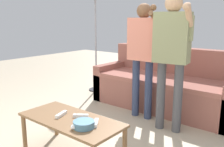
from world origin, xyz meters
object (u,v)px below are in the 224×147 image
Objects in this scene: game_remote_wand_spare at (61,114)px; snack_bowl at (84,124)px; player_right at (172,48)px; player_center at (143,48)px; game_remote_nunchuk at (75,126)px; coffee_table at (71,123)px; game_remote_wand_near at (81,116)px; game_remote_wand_far at (96,123)px; couch at (166,87)px.

snack_bowl is at bearing -8.23° from game_remote_wand_spare.
player_right is 1.05× the size of player_center.
player_center is (-0.22, 1.42, 0.54)m from game_remote_nunchuk.
player_right reaches higher than coffee_table.
player_right is 9.45× the size of game_remote_wand_spare.
game_remote_wand_far is at bearing -8.01° from game_remote_wand_near.
couch is 1.89m from game_remote_wand_spare.
game_remote_wand_spare reaches higher than coffee_table.
game_remote_nunchuk is at bearing -85.55° from couch.
snack_bowl is 0.12× the size of player_right.
coffee_table is at bearing -91.47° from couch.
snack_bowl reaches higher than game_remote_wand_far.
coffee_table is 0.12m from game_remote_wand_near.
game_remote_nunchuk reaches higher than game_remote_wand_spare.
snack_bowl is 1.34× the size of game_remote_wand_near.
couch is 1.41× the size of player_center.
game_remote_wand_near is (-0.15, 0.22, -0.01)m from game_remote_nunchuk.
couch is 1.79m from game_remote_wand_near.
coffee_table is 1.43m from player_center.
game_remote_nunchuk is at bearing -20.59° from game_remote_wand_spare.
game_remote_wand_near is at bearing -89.90° from couch.
snack_bowl reaches higher than game_remote_wand_spare.
game_remote_nunchuk is at bearing -118.52° from snack_bowl.
coffee_table is 0.69× the size of player_center.
player_center reaches higher than couch.
game_remote_nunchuk is 1.42m from player_right.
snack_bowl is at bearing -37.52° from game_remote_wand_near.
player_right reaches higher than game_remote_wand_near.
game_remote_wand_spare is at bearing -116.65° from player_right.
game_remote_wand_near and game_remote_wand_spare have the same top height.
coffee_table is (-0.05, -1.87, 0.04)m from couch.
player_right reaches higher than couch.
game_remote_wand_near is at bearing -86.78° from player_center.
snack_bowl is at bearing -84.26° from couch.
player_right reaches higher than snack_bowl.
game_remote_wand_near is at bearing 58.50° from coffee_table.
player_right is 1.25m from game_remote_wand_far.
snack_bowl is at bearing -14.66° from coffee_table.
player_right is 0.50m from player_center.
game_remote_nunchuk is 1.54m from player_center.
player_right is (0.25, 1.28, 0.58)m from game_remote_nunchuk.
game_remote_nunchuk is 0.35m from game_remote_wand_spare.
couch is 2.01m from game_remote_nunchuk.
game_remote_wand_near is (-0.19, 0.15, -0.01)m from snack_bowl.
couch is at bearing 90.10° from game_remote_wand_near.
game_remote_wand_spare is (-0.17, -0.09, -0.00)m from game_remote_wand_near.
snack_bowl is at bearing -79.19° from player_center.
game_remote_wand_spare is at bearing -171.30° from game_remote_wand_far.
couch is at bearing 84.79° from game_remote_wand_spare.
game_remote_nunchuk reaches higher than game_remote_wand_near.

